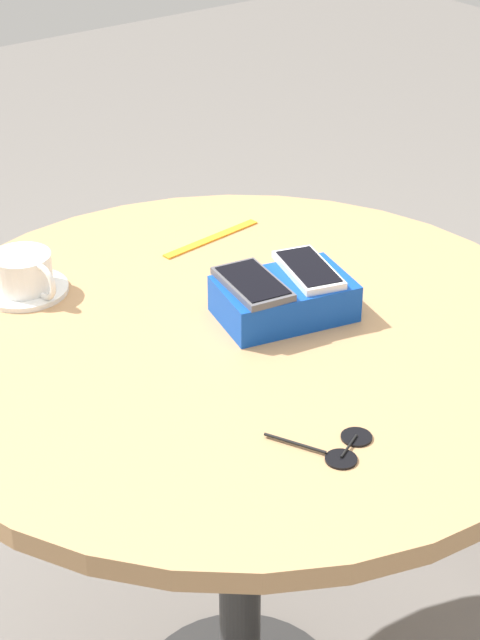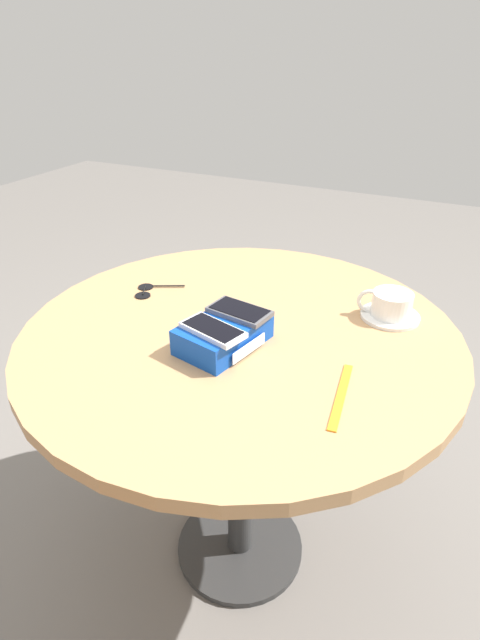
{
  "view_description": "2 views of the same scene",
  "coord_description": "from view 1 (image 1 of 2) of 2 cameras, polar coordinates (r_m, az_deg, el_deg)",
  "views": [
    {
      "loc": [
        0.78,
        1.05,
        1.54
      ],
      "look_at": [
        0.0,
        0.0,
        0.78
      ],
      "focal_mm": 60.0,
      "sensor_mm": 36.0,
      "label": 1
    },
    {
      "loc": [
        -0.86,
        -0.41,
        1.32
      ],
      "look_at": [
        0.0,
        0.0,
        0.78
      ],
      "focal_mm": 28.0,
      "sensor_mm": 36.0,
      "label": 2
    }
  ],
  "objects": [
    {
      "name": "phone_white",
      "position": [
        1.56,
        3.68,
        2.7
      ],
      "size": [
        0.1,
        0.14,
        0.01
      ],
      "color": "silver",
      "rests_on": "phone_box"
    },
    {
      "name": "saucer",
      "position": [
        1.65,
        -11.43,
        1.62
      ],
      "size": [
        0.13,
        0.13,
        0.01
      ],
      "primitive_type": "cylinder",
      "color": "white",
      "rests_on": "round_table"
    },
    {
      "name": "phone_box",
      "position": [
        1.55,
        2.27,
        1.21
      ],
      "size": [
        0.21,
        0.16,
        0.06
      ],
      "color": "#0F42AD",
      "rests_on": "round_table"
    },
    {
      "name": "sunglasses",
      "position": [
        1.3,
        5.48,
        -6.78
      ],
      "size": [
        0.11,
        0.11,
        0.01
      ],
      "color": "black",
      "rests_on": "round_table"
    },
    {
      "name": "phone_gray",
      "position": [
        1.52,
        0.67,
        1.96
      ],
      "size": [
        0.09,
        0.14,
        0.01
      ],
      "color": "#515156",
      "rests_on": "phone_box"
    },
    {
      "name": "lanyard_strap",
      "position": [
        1.78,
        -1.53,
        4.36
      ],
      "size": [
        0.2,
        0.04,
        0.0
      ],
      "primitive_type": "cube",
      "rotation": [
        0.0,
        0.0,
        0.12
      ],
      "color": "orange",
      "rests_on": "round_table"
    },
    {
      "name": "round_table",
      "position": [
        1.58,
        0.0,
        -4.07
      ],
      "size": [
        0.97,
        0.97,
        0.76
      ],
      "color": "#2D2D2D",
      "rests_on": "ground_plane"
    },
    {
      "name": "coffee_cup",
      "position": [
        1.64,
        -11.48,
        2.58
      ],
      "size": [
        0.09,
        0.12,
        0.06
      ],
      "color": "white",
      "rests_on": "saucer"
    }
  ]
}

